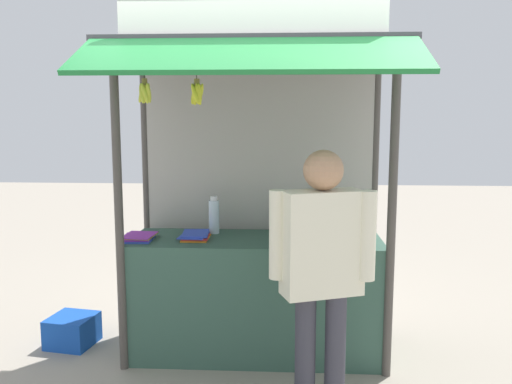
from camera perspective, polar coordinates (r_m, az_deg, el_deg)
ground_plane at (r=4.28m, az=-0.00°, el=-16.65°), size 20.00×20.00×0.00m
stall_counter at (r=4.12m, az=-0.00°, el=-11.02°), size 1.86×0.64×0.89m
stall_structure at (r=3.98m, az=0.07°, el=5.17°), size 2.06×1.48×2.65m
water_bottle_front_left at (r=4.00m, az=4.56°, el=-2.88°), size 0.09×0.09×0.31m
water_bottle_mid_right at (r=4.08m, az=7.31°, el=-2.66°), size 0.09×0.09×0.31m
water_bottle_center at (r=4.16m, az=-4.49°, el=-2.55°), size 0.08×0.08×0.29m
magazine_stack_left at (r=3.77m, az=5.13°, el=-5.52°), size 0.23×0.32×0.04m
magazine_stack_back_left at (r=4.01m, az=-6.46°, el=-4.64°), size 0.22×0.30×0.04m
magazine_stack_mid_left at (r=4.05m, az=-12.41°, el=-4.71°), size 0.24×0.29×0.04m
banana_bunch_leftmost at (r=3.51m, az=-6.31°, el=10.38°), size 0.10×0.10×0.30m
banana_bunch_inner_right at (r=3.59m, az=-11.77°, el=10.35°), size 0.09×0.09×0.29m
vendor_person at (r=3.13m, az=7.02°, el=-7.28°), size 0.61×0.34×1.61m
plastic_crate at (r=4.59m, az=-18.97°, el=-13.77°), size 0.38×0.38×0.23m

